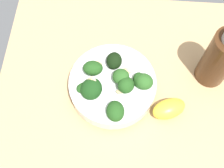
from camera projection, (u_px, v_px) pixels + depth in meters
The scene contains 4 objects.
ground_plane at pixel (119, 99), 68.24cm from camera, with size 58.19×58.19×3.50cm, color tan.
bowl_of_broccoli at pixel (112, 85), 63.68cm from camera, with size 19.32×19.31×9.46cm.
lemon_wedge at pixel (168, 109), 63.49cm from camera, with size 7.66×4.50×3.63cm, color yellow.
bottle_tall at pixel (220, 58), 61.72cm from camera, with size 7.06×7.06×16.90cm.
Camera 1 is at (24.47, 0.12, 62.07)cm, focal length 45.90 mm.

